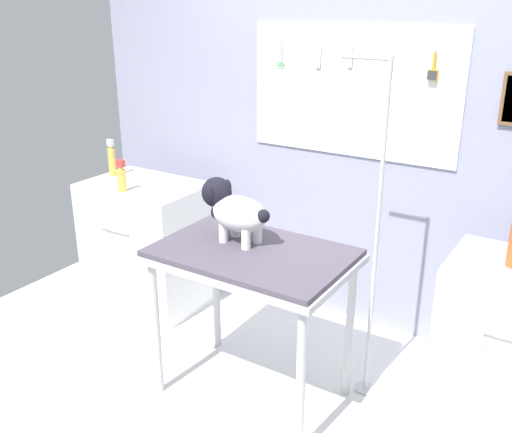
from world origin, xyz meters
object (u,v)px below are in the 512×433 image
at_px(cabinet_right, 512,346).
at_px(dog, 233,209).
at_px(counter_left, 148,243).
at_px(spray_bottle_tall, 112,160).
at_px(grooming_table, 252,266).
at_px(grooming_arm, 374,251).

bearing_deg(cabinet_right, dog, -161.43).
xyz_separation_m(counter_left, spray_bottle_tall, (-0.32, 0.03, 0.55)).
bearing_deg(grooming_table, grooming_arm, 34.57).
xyz_separation_m(grooming_arm, cabinet_right, (0.69, 0.16, -0.41)).
xyz_separation_m(dog, spray_bottle_tall, (-1.35, 0.47, -0.04)).
bearing_deg(spray_bottle_tall, cabinet_right, -0.37).
height_order(grooming_table, dog, dog).
xyz_separation_m(dog, cabinet_right, (1.35, 0.45, -0.59)).
bearing_deg(grooming_arm, spray_bottle_tall, 175.02).
height_order(dog, cabinet_right, dog).
height_order(counter_left, cabinet_right, counter_left).
distance_m(cabinet_right, spray_bottle_tall, 2.76).
xyz_separation_m(dog, counter_left, (-1.04, 0.44, -0.59)).
distance_m(grooming_table, grooming_arm, 0.62).
distance_m(grooming_table, dog, 0.31).
relative_size(grooming_table, cabinet_right, 1.15).
distance_m(grooming_arm, spray_bottle_tall, 2.03).
bearing_deg(dog, spray_bottle_tall, 160.85).
relative_size(dog, counter_left, 0.51).
distance_m(grooming_arm, cabinet_right, 0.81).
bearing_deg(dog, counter_left, 157.08).
xyz_separation_m(grooming_arm, counter_left, (-1.70, 0.14, -0.40)).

